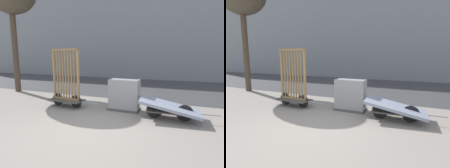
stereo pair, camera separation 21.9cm
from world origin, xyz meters
The scene contains 6 objects.
ground_plane centered at (0.00, 0.00, 0.00)m, with size 60.00×60.00×0.00m, color gray.
road_strip centered at (0.00, 7.50, 0.00)m, with size 56.00×7.65×0.01m.
building_facade centered at (0.00, 13.32, 6.33)m, with size 48.00×4.00×12.67m.
bike_cart_with_bedframe centered at (-1.87, 1.76, 0.76)m, with size 2.07×0.72×2.19m.
bike_cart_with_mattress centered at (1.88, 1.76, 0.37)m, with size 2.28×0.99×0.62m.
utility_cabinet centered at (0.31, 2.14, 0.52)m, with size 1.12×0.52×1.11m.
Camera 1 is at (2.18, -3.63, 1.87)m, focal length 28.00 mm.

